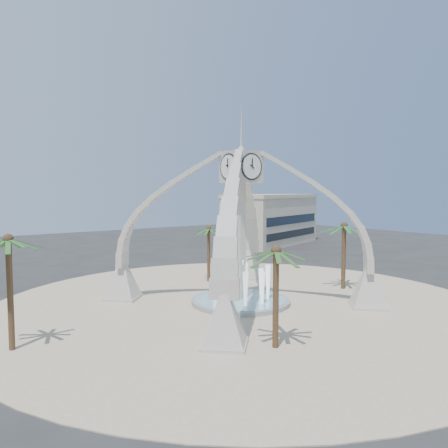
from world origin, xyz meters
TOP-DOWN VIEW (x-y plane):
  - ground at (0.00, 0.00)m, footprint 140.00×140.00m
  - plaza at (0.00, 0.00)m, footprint 40.00×40.00m
  - clock_tower at (-0.00, -0.00)m, footprint 17.94×17.94m
  - fountain at (0.00, 0.00)m, footprint 8.00×8.00m
  - building_ne at (30.00, 28.00)m, footprint 21.87×14.17m
  - palm_east at (11.05, -1.66)m, footprint 5.50×5.50m
  - palm_west at (-17.09, -0.07)m, footprint 4.39×4.39m
  - palm_north at (3.01, 8.75)m, footprint 3.86×3.86m
  - palm_south at (-4.77, -8.97)m, footprint 5.08×5.08m

SIDE VIEW (x-z plane):
  - ground at x=0.00m, z-range 0.00..0.00m
  - plaza at x=0.00m, z-range 0.00..0.06m
  - fountain at x=0.00m, z-range -1.52..2.10m
  - building_ne at x=30.00m, z-range 0.01..8.61m
  - palm_north at x=3.01m, z-range 2.31..8.37m
  - palm_south at x=-4.77m, z-range 2.43..8.91m
  - palm_east at x=11.05m, z-range 2.51..9.28m
  - palm_west at x=-17.09m, z-range 2.77..9.93m
  - clock_tower at x=0.00m, z-range -1.66..14.64m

